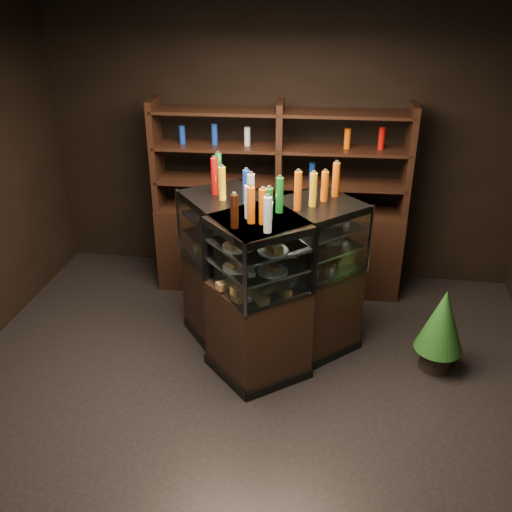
% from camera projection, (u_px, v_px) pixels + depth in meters
% --- Properties ---
extents(ground, '(5.00, 5.00, 0.00)m').
position_uv_depth(ground, '(242.00, 414.00, 4.45)').
color(ground, black).
rests_on(ground, ground).
extents(room_shell, '(5.02, 5.02, 3.01)m').
position_uv_depth(room_shell, '(239.00, 177.00, 3.58)').
color(room_shell, black).
rests_on(room_shell, ground).
extents(display_case, '(1.72, 1.41, 1.41)m').
position_uv_depth(display_case, '(264.00, 308.00, 4.96)').
color(display_case, black).
rests_on(display_case, ground).
extents(food_display, '(1.31, 1.03, 0.44)m').
position_uv_depth(food_display, '(264.00, 249.00, 4.70)').
color(food_display, '#AF763F').
rests_on(food_display, display_case).
extents(bottles_top, '(1.14, 0.89, 0.30)m').
position_uv_depth(bottles_top, '(265.00, 192.00, 4.48)').
color(bottles_top, '#147223').
rests_on(bottles_top, display_case).
extents(potted_conifer, '(0.41, 0.41, 0.87)m').
position_uv_depth(potted_conifer, '(443.00, 319.00, 4.75)').
color(potted_conifer, black).
rests_on(potted_conifer, ground).
extents(back_shelving, '(2.56, 0.55, 2.00)m').
position_uv_depth(back_shelving, '(278.00, 236.00, 5.98)').
color(back_shelving, black).
rests_on(back_shelving, ground).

